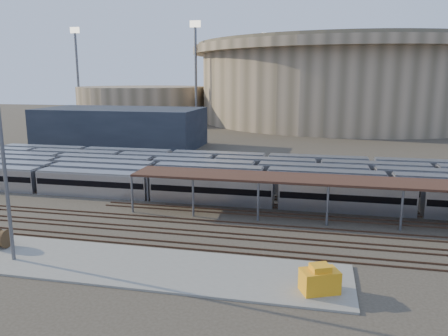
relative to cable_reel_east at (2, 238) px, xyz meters
name	(u,v)px	position (x,y,z in m)	size (l,w,h in m)	color
ground	(186,219)	(16.06, 13.89, -1.20)	(420.00, 420.00, 0.00)	#383026
apron	(93,262)	(11.06, -1.11, -1.10)	(50.00, 9.00, 0.20)	gray
subway_trains	(221,175)	(16.46, 32.39, 0.60)	(128.71, 23.90, 3.60)	#AEADB2
inspection_shed	(363,183)	(38.06, 17.89, 3.78)	(60.30, 6.00, 5.30)	slate
empty_tracks	(174,231)	(16.06, 8.89, -1.11)	(170.00, 9.62, 0.18)	#4C3323
stadium	(343,81)	(41.06, 153.89, 15.27)	(124.00, 124.00, 32.50)	#9D866A
secondary_arena	(143,103)	(-43.94, 143.89, 5.80)	(56.00, 56.00, 14.00)	#9D866A
service_building	(121,127)	(-18.94, 68.89, 3.80)	(42.00, 20.00, 10.00)	#1E232D
floodlight_0	(196,70)	(-13.94, 123.89, 19.44)	(4.00, 1.00, 38.40)	slate
floodlight_1	(77,71)	(-68.94, 133.89, 19.44)	(4.00, 1.00, 38.40)	slate
floodlight_3	(265,71)	(6.06, 173.89, 19.44)	(4.00, 1.00, 38.40)	slate
cable_reel_east	(2,238)	(0.00, 0.00, 0.00)	(2.01, 2.01, 1.12)	brown
yard_light_pole	(3,153)	(3.19, -2.46, 9.75)	(0.82, 0.36, 21.35)	slate
yellow_equipment	(320,281)	(32.96, -2.79, -0.04)	(3.10, 1.94, 1.94)	orange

